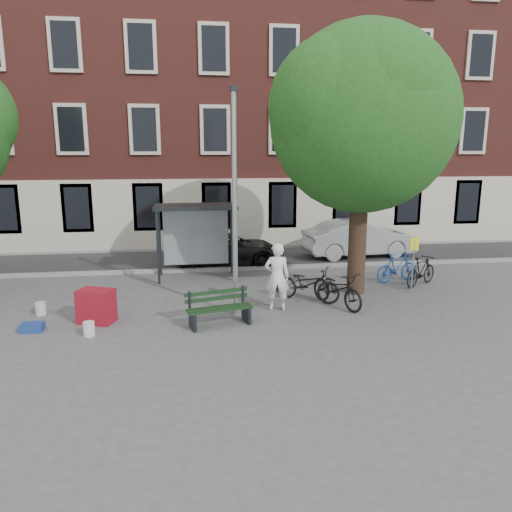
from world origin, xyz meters
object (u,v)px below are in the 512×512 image
at_px(painter, 277,277).
at_px(bike_b, 397,267).
at_px(bench, 219,310).
at_px(bike_c, 337,289).
at_px(bike_d, 421,271).
at_px(car_dark, 228,249).
at_px(bike_a, 307,284).
at_px(red_stand, 96,306).
at_px(bus_shelter, 207,224).
at_px(car_silver, 359,238).
at_px(notice_sign, 414,254).
at_px(lamppost, 235,215).

relative_size(painter, bike_b, 1.18).
bearing_deg(bench, bike_c, 2.81).
relative_size(bench, bike_d, 1.07).
bearing_deg(bike_c, bench, 171.31).
bearing_deg(car_dark, bike_c, -152.58).
bearing_deg(bike_a, red_stand, 133.53).
relative_size(bench, bike_c, 0.88).
bearing_deg(painter, red_stand, 12.16).
bearing_deg(bus_shelter, bike_a, -48.79).
xyz_separation_m(bike_a, bike_b, (3.62, 1.80, -0.04)).
bearing_deg(car_silver, bike_c, 150.26).
relative_size(bike_d, car_silver, 0.36).
xyz_separation_m(bus_shelter, bike_a, (2.86, -3.26, -1.38)).
xyz_separation_m(painter, bike_a, (1.05, 0.69, -0.43)).
relative_size(bus_shelter, bike_d, 1.69).
distance_m(car_dark, notice_sign, 7.31).
bearing_deg(notice_sign, bike_b, 77.42).
bearing_deg(lamppost, bike_a, 20.60).
xyz_separation_m(bike_d, red_stand, (-10.19, -2.25, -0.06)).
relative_size(lamppost, car_dark, 1.37).
height_order(bus_shelter, bike_c, bus_shelter).
distance_m(lamppost, bike_a, 3.28).
height_order(bench, red_stand, red_stand).
distance_m(bus_shelter, bike_d, 7.50).
bearing_deg(lamppost, bike_d, 17.24).
bearing_deg(bike_c, painter, 156.01).
xyz_separation_m(bike_b, car_silver, (0.04, 4.10, 0.28)).
relative_size(bike_b, notice_sign, 0.92).
bearing_deg(lamppost, bike_c, 4.11).
xyz_separation_m(lamppost, bike_d, (6.45, 2.00, -2.28)).
relative_size(car_silver, red_stand, 5.24).
distance_m(bus_shelter, notice_sign, 7.03).
relative_size(lamppost, bike_a, 2.96).
height_order(painter, bike_c, painter).
xyz_separation_m(bus_shelter, red_stand, (-3.13, -4.36, -1.47)).
bearing_deg(lamppost, bus_shelter, 98.43).
height_order(bike_c, car_silver, car_silver).
height_order(bus_shelter, red_stand, bus_shelter).
distance_m(bus_shelter, bench, 5.20).
distance_m(car_silver, red_stand, 11.92).
height_order(lamppost, car_dark, lamppost).
xyz_separation_m(bike_d, car_silver, (-0.54, 4.74, 0.27)).
xyz_separation_m(bus_shelter, car_dark, (0.87, 1.89, -1.30)).
relative_size(painter, notice_sign, 1.08).
relative_size(bus_shelter, bench, 1.58).
height_order(painter, red_stand, painter).
height_order(bike_a, bike_c, bike_a).
distance_m(bike_c, notice_sign, 3.07).
distance_m(painter, bike_c, 1.86).
bearing_deg(painter, bench, 38.40).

